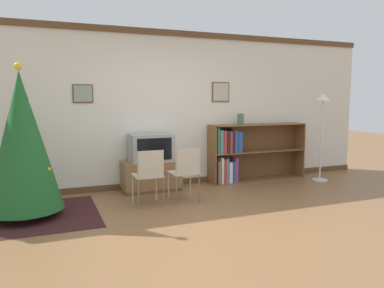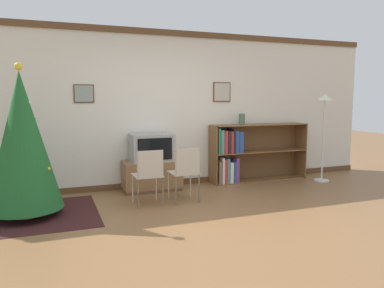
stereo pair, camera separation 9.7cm
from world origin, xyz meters
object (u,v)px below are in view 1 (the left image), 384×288
object	(u,v)px
christmas_tree	(22,142)
vase	(241,119)
bookshelf	(241,153)
standing_lamp	(322,114)
television	(151,148)
folding_chair_left	(149,174)
folding_chair_right	(186,171)
tv_console	(151,176)

from	to	relation	value
christmas_tree	vase	bearing A→B (deg)	13.09
bookshelf	standing_lamp	world-z (taller)	standing_lamp
television	standing_lamp	world-z (taller)	standing_lamp
standing_lamp	television	bearing A→B (deg)	172.06
television	standing_lamp	distance (m)	3.22
folding_chair_left	television	bearing A→B (deg)	72.51
folding_chair_left	folding_chair_right	bearing A→B (deg)	0.00
christmas_tree	bookshelf	size ratio (longest dim) A/B	1.03
christmas_tree	standing_lamp	distance (m)	5.07
folding_chair_left	bookshelf	distance (m)	2.23
folding_chair_right	standing_lamp	bearing A→B (deg)	8.78
bookshelf	standing_lamp	distance (m)	1.66
folding_chair_left	standing_lamp	bearing A→B (deg)	7.37
christmas_tree	standing_lamp	xyz separation A→B (m)	(5.05, 0.33, 0.26)
folding_chair_left	vase	world-z (taller)	vase
folding_chair_right	vase	world-z (taller)	vase
bookshelf	standing_lamp	bearing A→B (deg)	-19.85
christmas_tree	vase	xyz separation A→B (m)	(3.63, 0.84, 0.17)
tv_console	folding_chair_right	distance (m)	0.95
television	folding_chair_left	distance (m)	0.96
folding_chair_right	christmas_tree	bearing A→B (deg)	177.06
christmas_tree	bookshelf	bearing A→B (deg)	12.99
bookshelf	folding_chair_right	bearing A→B (deg)	-146.96
television	vase	size ratio (longest dim) A/B	3.42
tv_console	folding_chair_right	bearing A→B (deg)	-72.56
christmas_tree	folding_chair_right	world-z (taller)	christmas_tree
television	vase	distance (m)	1.78
bookshelf	television	bearing A→B (deg)	-177.73
tv_console	folding_chair_right	world-z (taller)	folding_chair_right
folding_chair_right	television	bearing A→B (deg)	107.49
television	folding_chair_right	size ratio (longest dim) A/B	0.85
television	tv_console	bearing A→B (deg)	90.00
bookshelf	vase	xyz separation A→B (m)	(-0.02, 0.00, 0.64)
television	standing_lamp	xyz separation A→B (m)	(3.15, -0.44, 0.52)
standing_lamp	christmas_tree	bearing A→B (deg)	-176.24
tv_console	folding_chair_left	distance (m)	0.95
standing_lamp	folding_chair_right	bearing A→B (deg)	-171.22
folding_chair_left	bookshelf	world-z (taller)	bookshelf
christmas_tree	television	xyz separation A→B (m)	(1.90, 0.77, -0.26)
folding_chair_right	standing_lamp	xyz separation A→B (m)	(2.87, 0.44, 0.77)
christmas_tree	television	world-z (taller)	christmas_tree
vase	folding_chair_left	bearing A→B (deg)	-154.50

